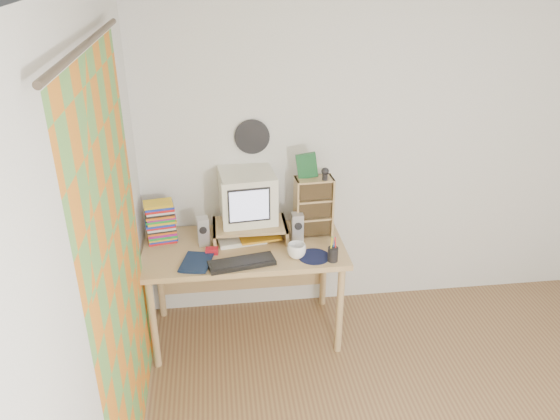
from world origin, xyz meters
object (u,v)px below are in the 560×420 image
object	(u,v)px
keyboard	(242,263)
dvd_stack	(161,223)
diary	(183,260)
desk	(244,258)
crt_monitor	(248,198)
cd_rack	(314,207)
mug	(297,251)

from	to	relation	value
keyboard	dvd_stack	distance (m)	0.68
keyboard	diary	distance (m)	0.39
desk	diary	distance (m)	0.51
crt_monitor	cd_rack	size ratio (longest dim) A/B	0.85
keyboard	crt_monitor	bearing A→B (deg)	68.78
cd_rack	mug	xyz separation A→B (m)	(-0.17, -0.31, -0.17)
desk	cd_rack	xyz separation A→B (m)	(0.51, 0.05, 0.35)
desk	diary	size ratio (longest dim) A/B	6.15
keyboard	diary	bearing A→B (deg)	159.13
cd_rack	diary	bearing A→B (deg)	-165.84
keyboard	cd_rack	xyz separation A→B (m)	(0.54, 0.36, 0.21)
desk	keyboard	xyz separation A→B (m)	(-0.03, -0.31, 0.15)
keyboard	cd_rack	world-z (taller)	cd_rack
keyboard	mug	xyz separation A→B (m)	(0.37, 0.05, 0.04)
desk	mug	distance (m)	0.47
keyboard	dvd_stack	xyz separation A→B (m)	(-0.54, 0.40, 0.13)
mug	dvd_stack	bearing A→B (deg)	159.41
desk	diary	xyz separation A→B (m)	(-0.42, -0.24, 0.16)
keyboard	diary	size ratio (longest dim) A/B	1.92
desk	crt_monitor	distance (m)	0.44
crt_monitor	diary	distance (m)	0.63
dvd_stack	diary	xyz separation A→B (m)	(0.15, -0.33, -0.12)
desk	crt_monitor	world-z (taller)	crt_monitor
diary	desk	bearing A→B (deg)	43.63
dvd_stack	cd_rack	size ratio (longest dim) A/B	0.64
desk	cd_rack	bearing A→B (deg)	5.81
dvd_stack	crt_monitor	bearing A→B (deg)	-9.39
dvd_stack	desk	bearing A→B (deg)	-18.03
keyboard	mug	bearing A→B (deg)	-2.33
desk	dvd_stack	world-z (taller)	dvd_stack
crt_monitor	mug	xyz separation A→B (m)	(0.30, -0.34, -0.25)
mug	diary	distance (m)	0.76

